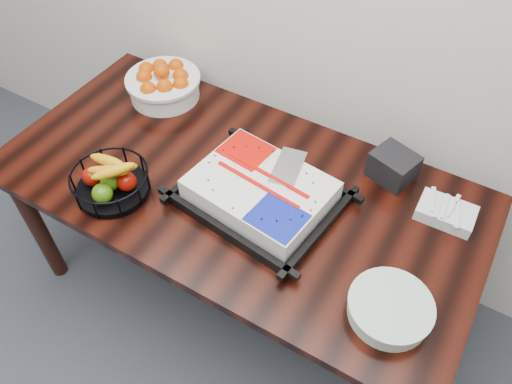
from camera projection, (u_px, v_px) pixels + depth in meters
The scene contains 7 objects.
table at pixel (237, 198), 1.90m from camera, with size 1.80×0.90×0.75m.
cake_tray at pixel (260, 192), 1.74m from camera, with size 0.57×0.47×0.11m.
tangerine_bowl at pixel (163, 79), 2.11m from camera, with size 0.32×0.32×0.20m.
fruit_basket at pixel (110, 180), 1.76m from camera, with size 0.28×0.28×0.15m.
plate_stack at pixel (390, 309), 1.47m from camera, with size 0.25×0.25×0.06m.
fork_bag at pixel (446, 212), 1.71m from camera, with size 0.19×0.13×0.06m.
napkin_box at pixel (393, 166), 1.82m from camera, with size 0.15×0.13×0.11m, color black.
Camera 1 is at (0.69, 0.97, 2.11)m, focal length 35.00 mm.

